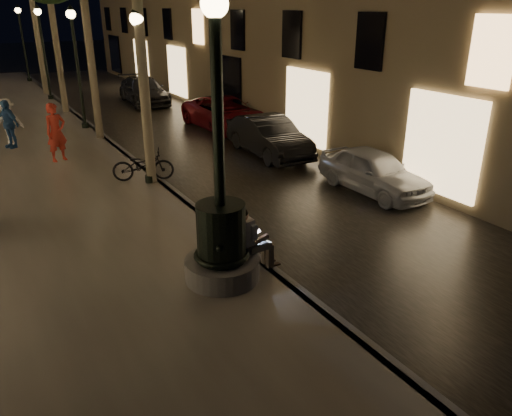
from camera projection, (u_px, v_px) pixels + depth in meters
ground at (100, 136)px, 20.33m from camera, size 120.00×120.00×0.00m
cobble_lane at (169, 128)px, 21.74m from camera, size 6.00×45.00×0.02m
curb_strip at (99, 134)px, 20.30m from camera, size 0.25×45.00×0.20m
fountain_lamppost at (221, 229)px, 9.05m from camera, size 1.40×1.40×5.21m
seated_man_laptop at (250, 237)px, 9.45m from camera, size 0.95×0.32×1.33m
lamp_curb_a at (141, 75)px, 13.39m from camera, size 0.36×0.36×4.81m
lamp_curb_b at (76, 52)px, 19.76m from camera, size 0.36×0.36×4.81m
lamp_curb_c at (42, 41)px, 26.14m from camera, size 0.36×0.36×4.81m
lamp_curb_d at (22, 33)px, 32.51m from camera, size 0.36×0.36×4.81m
car_front at (374, 171)px, 14.13m from camera, size 1.50×3.64×1.23m
car_second at (269, 136)px, 17.56m from camera, size 1.66×4.21×1.36m
car_third at (225, 113)px, 21.28m from camera, size 2.32×4.91×1.35m
car_rear at (144, 90)px, 26.93m from camera, size 2.20×4.83×1.37m
pedestrian_red at (56, 132)px, 16.16m from camera, size 0.80×0.65×1.89m
pedestrian_white at (8, 122)px, 18.03m from camera, size 1.22×0.90×1.69m
pedestrian_blue at (8, 124)px, 17.72m from camera, size 0.88×1.07×1.71m
bicycle at (143, 165)px, 14.50m from camera, size 1.86×1.22×0.92m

